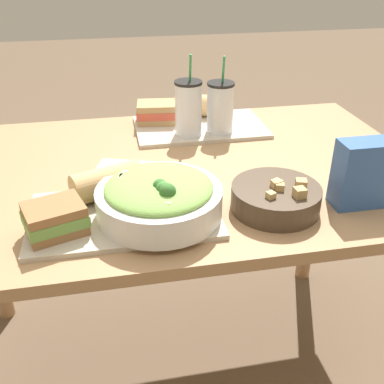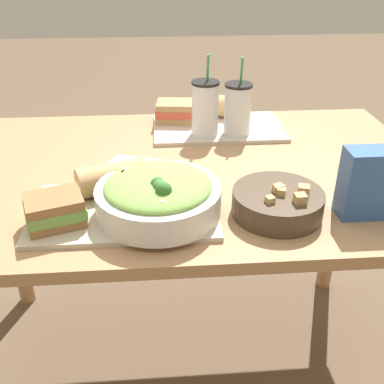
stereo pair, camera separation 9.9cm
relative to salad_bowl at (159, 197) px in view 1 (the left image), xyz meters
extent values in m
plane|color=brown|center=(0.06, 0.24, -0.83)|extent=(12.00, 12.00, 0.00)
cube|color=#A37A51|center=(0.06, 0.24, -0.07)|extent=(1.37, 0.84, 0.03)
cylinder|color=#A37A51|center=(0.69, 0.61, -0.46)|extent=(0.06, 0.06, 0.74)
cube|color=#BCB29E|center=(-0.08, 0.02, -0.05)|extent=(0.41, 0.25, 0.01)
cube|color=#BCB29E|center=(0.20, 0.51, -0.05)|extent=(0.41, 0.25, 0.01)
cylinder|color=white|center=(0.00, 0.00, -0.01)|extent=(0.27, 0.27, 0.06)
ellipsoid|color=#7FB251|center=(0.00, 0.00, 0.02)|extent=(0.23, 0.23, 0.04)
sphere|color=#38702D|center=(0.01, -0.06, 0.04)|extent=(0.03, 0.03, 0.03)
sphere|color=#427F38|center=(0.00, -0.04, 0.04)|extent=(0.03, 0.03, 0.03)
sphere|color=#38702D|center=(0.00, -0.03, 0.04)|extent=(0.03, 0.03, 0.03)
cube|color=beige|center=(0.00, -0.06, 0.03)|extent=(0.06, 0.06, 0.01)
cube|color=beige|center=(-0.05, 0.04, 0.03)|extent=(0.07, 0.06, 0.01)
cube|color=beige|center=(-0.06, 0.03, 0.03)|extent=(0.04, 0.04, 0.01)
cylinder|color=#473828|center=(0.26, -0.01, -0.03)|extent=(0.20, 0.20, 0.06)
cylinder|color=#5B2D19|center=(0.26, -0.01, -0.01)|extent=(0.18, 0.18, 0.01)
cube|color=tan|center=(0.31, -0.02, 0.01)|extent=(0.03, 0.03, 0.02)
cube|color=tan|center=(0.27, -0.02, 0.01)|extent=(0.02, 0.02, 0.02)
cube|color=tan|center=(0.23, -0.05, 0.01)|extent=(0.02, 0.02, 0.02)
cube|color=tan|center=(0.30, -0.06, 0.01)|extent=(0.03, 0.03, 0.02)
cube|color=tan|center=(0.26, -0.01, 0.01)|extent=(0.03, 0.03, 0.02)
cube|color=tan|center=(0.26, -0.01, 0.01)|extent=(0.02, 0.02, 0.02)
cube|color=olive|center=(-0.22, -0.03, -0.03)|extent=(0.14, 0.12, 0.02)
cube|color=#6B9E47|center=(-0.22, -0.03, -0.01)|extent=(0.14, 0.13, 0.02)
cube|color=olive|center=(-0.22, -0.03, 0.01)|extent=(0.14, 0.12, 0.02)
cylinder|color=tan|center=(-0.11, 0.10, -0.01)|extent=(0.18, 0.13, 0.07)
cylinder|color=beige|center=(-0.04, 0.13, -0.01)|extent=(0.03, 0.06, 0.07)
cube|color=tan|center=(0.06, 0.57, -0.03)|extent=(0.13, 0.11, 0.02)
cube|color=#C64C38|center=(0.06, 0.57, -0.01)|extent=(0.14, 0.11, 0.02)
cube|color=tan|center=(0.06, 0.57, 0.01)|extent=(0.13, 0.11, 0.02)
cylinder|color=tan|center=(0.23, 0.59, -0.01)|extent=(0.16, 0.11, 0.07)
cylinder|color=beige|center=(0.29, 0.57, -0.01)|extent=(0.03, 0.06, 0.07)
cylinder|color=silver|center=(0.15, 0.44, 0.03)|extent=(0.08, 0.08, 0.16)
cylinder|color=black|center=(0.15, 0.44, 0.02)|extent=(0.07, 0.07, 0.13)
cylinder|color=black|center=(0.15, 0.44, 0.12)|extent=(0.08, 0.08, 0.01)
cylinder|color=green|center=(0.15, 0.44, 0.16)|extent=(0.01, 0.02, 0.09)
cylinder|color=silver|center=(0.25, 0.44, 0.03)|extent=(0.08, 0.08, 0.15)
cylinder|color=maroon|center=(0.25, 0.44, 0.02)|extent=(0.07, 0.07, 0.12)
cylinder|color=black|center=(0.25, 0.44, 0.11)|extent=(0.08, 0.08, 0.01)
cylinder|color=green|center=(0.25, 0.44, 0.15)|extent=(0.01, 0.02, 0.09)
cube|color=#335BA3|center=(0.47, -0.02, 0.02)|extent=(0.14, 0.07, 0.16)
cube|color=silver|center=(-0.07, 0.26, -0.05)|extent=(0.17, 0.14, 0.00)
camera|label=1|loc=(-0.09, -0.83, 0.49)|focal=42.00mm
camera|label=2|loc=(0.01, -0.84, 0.49)|focal=42.00mm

